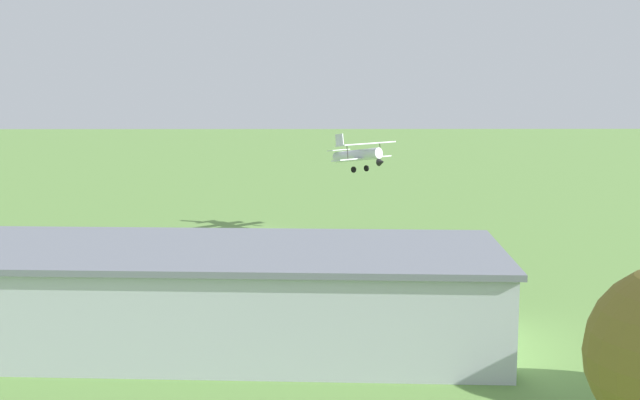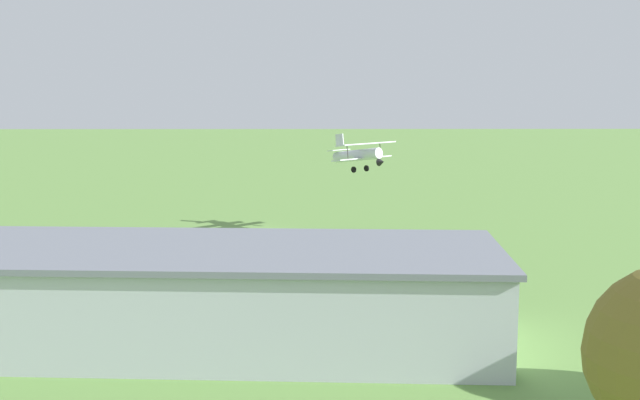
{
  "view_description": "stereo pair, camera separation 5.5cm",
  "coord_description": "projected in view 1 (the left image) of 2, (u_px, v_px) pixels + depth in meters",
  "views": [
    {
      "loc": [
        -5.22,
        82.02,
        15.14
      ],
      "look_at": [
        -6.0,
        11.47,
        5.0
      ],
      "focal_mm": 44.74,
      "sensor_mm": 36.0,
      "label": 1
    },
    {
      "loc": [
        -5.27,
        82.02,
        15.14
      ],
      "look_at": [
        -6.0,
        11.47,
        5.0
      ],
      "focal_mm": 44.74,
      "sensor_mm": 36.0,
      "label": 2
    }
  ],
  "objects": [
    {
      "name": "car_green",
      "position": [
        27.0,
        279.0,
        59.31
      ],
      "size": [
        2.33,
        4.55,
        1.74
      ],
      "color": "#1E6B38",
      "rests_on": "ground_plane"
    },
    {
      "name": "person_watching_takeoff",
      "position": [
        69.0,
        265.0,
        64.28
      ],
      "size": [
        0.54,
        0.54,
        1.57
      ],
      "color": "beige",
      "rests_on": "ground_plane"
    },
    {
      "name": "ground_plane",
      "position": [
        261.0,
        232.0,
        83.28
      ],
      "size": [
        400.0,
        400.0,
        0.0
      ],
      "primitive_type": "plane",
      "color": "#608C42"
    },
    {
      "name": "biplane",
      "position": [
        359.0,
        154.0,
        82.22
      ],
      "size": [
        7.24,
        7.25,
        3.87
      ],
      "color": "silver"
    },
    {
      "name": "person_walking_on_apron",
      "position": [
        302.0,
        265.0,
        64.16
      ],
      "size": [
        0.53,
        0.53,
        1.66
      ],
      "color": "orange",
      "rests_on": "ground_plane"
    },
    {
      "name": "person_by_parked_cars",
      "position": [
        369.0,
        268.0,
        63.08
      ],
      "size": [
        0.47,
        0.47,
        1.63
      ],
      "color": "navy",
      "rests_on": "ground_plane"
    },
    {
      "name": "hangar",
      "position": [
        223.0,
        295.0,
        46.8
      ],
      "size": [
        33.26,
        14.38,
        5.83
      ],
      "color": "#B7BCC6",
      "rests_on": "ground_plane"
    }
  ]
}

